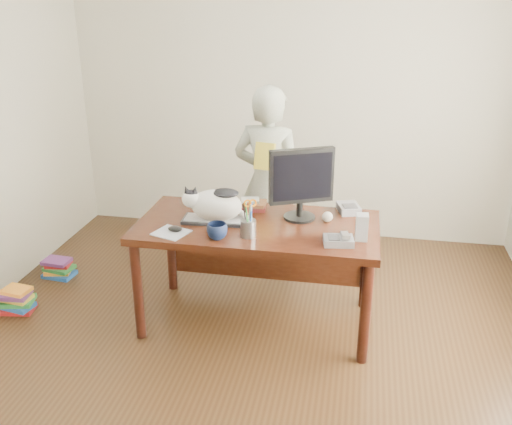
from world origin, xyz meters
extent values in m
plane|color=black|center=(0.00, 0.00, 0.00)|extent=(4.50, 4.50, 0.00)
plane|color=white|center=(0.00, 2.25, 1.35)|extent=(4.00, 0.00, 4.00)
cube|color=black|center=(0.00, 0.60, 0.72)|extent=(1.60, 0.80, 0.05)
cylinder|color=black|center=(-0.74, 0.26, 0.35)|extent=(0.07, 0.07, 0.70)
cylinder|color=black|center=(0.74, 0.26, 0.35)|extent=(0.07, 0.07, 0.70)
cylinder|color=black|center=(-0.74, 0.94, 0.35)|extent=(0.07, 0.07, 0.70)
cylinder|color=black|center=(0.74, 0.94, 0.35)|extent=(0.07, 0.07, 0.70)
cube|color=black|center=(0.00, 0.96, 0.40)|extent=(1.45, 0.03, 0.50)
cube|color=black|center=(-0.27, 0.58, 0.76)|extent=(0.46, 0.19, 0.02)
cube|color=#BCBCC1|center=(-0.27, 0.58, 0.77)|extent=(0.43, 0.16, 0.01)
ellipsoid|color=white|center=(-0.27, 0.58, 0.87)|extent=(0.35, 0.23, 0.21)
ellipsoid|color=white|center=(-0.43, 0.55, 0.91)|extent=(0.13, 0.13, 0.12)
ellipsoid|color=black|center=(-0.43, 0.55, 0.95)|extent=(0.09, 0.09, 0.04)
cone|color=black|center=(-0.46, 0.54, 0.98)|extent=(0.06, 0.06, 0.07)
cone|color=black|center=(-0.41, 0.54, 0.98)|extent=(0.06, 0.06, 0.07)
ellipsoid|color=black|center=(-0.21, 0.58, 0.96)|extent=(0.19, 0.15, 0.04)
cylinder|color=white|center=(-0.11, 0.64, 0.80)|extent=(0.11, 0.14, 0.05)
cylinder|color=black|center=(0.26, 0.75, 0.76)|extent=(0.28, 0.28, 0.02)
cylinder|color=black|center=(0.26, 0.75, 0.82)|extent=(0.06, 0.06, 0.10)
cube|color=black|center=(0.27, 0.73, 1.06)|extent=(0.42, 0.23, 0.37)
cube|color=black|center=(0.28, 0.71, 1.06)|extent=(0.36, 0.17, 0.31)
cylinder|color=gray|center=(-0.02, 0.39, 0.80)|extent=(0.13, 0.13, 0.11)
cylinder|color=black|center=(-0.04, 0.39, 0.90)|extent=(0.02, 0.05, 0.16)
cylinder|color=#0C47B3|center=(0.00, 0.39, 0.90)|extent=(0.02, 0.04, 0.16)
cylinder|color=red|center=(-0.03, 0.41, 0.90)|extent=(0.03, 0.04, 0.16)
cylinder|color=#187B2D|center=(-0.02, 0.37, 0.90)|extent=(0.03, 0.03, 0.16)
cylinder|color=silver|center=(-0.01, 0.39, 0.91)|extent=(0.03, 0.03, 0.12)
cylinder|color=silver|center=(0.00, 0.39, 0.91)|extent=(0.01, 0.03, 0.12)
torus|color=orange|center=(-0.02, 0.38, 0.97)|extent=(0.05, 0.04, 0.05)
torus|color=orange|center=(0.01, 0.40, 0.97)|extent=(0.05, 0.04, 0.05)
cube|color=silver|center=(-0.52, 0.35, 0.75)|extent=(0.26, 0.24, 0.00)
ellipsoid|color=black|center=(-0.50, 0.37, 0.77)|extent=(0.11, 0.09, 0.04)
imported|color=black|center=(-0.20, 0.32, 0.80)|extent=(0.18, 0.18, 0.10)
cube|color=slate|center=(0.55, 0.38, 0.77)|extent=(0.20, 0.16, 0.05)
cube|color=#3A3A3C|center=(0.52, 0.36, 0.80)|extent=(0.08, 0.10, 0.01)
cube|color=silver|center=(0.58, 0.39, 0.81)|extent=(0.07, 0.16, 0.05)
cube|color=gray|center=(0.68, 0.47, 0.83)|extent=(0.08, 0.09, 0.17)
sphere|color=silver|center=(0.45, 0.72, 0.79)|extent=(0.07, 0.07, 0.07)
cube|color=#4B1415|center=(-0.09, 0.85, 0.77)|extent=(0.22, 0.17, 0.03)
cube|color=brown|center=(-0.08, 0.85, 0.80)|extent=(0.18, 0.14, 0.03)
cube|color=silver|center=(-0.10, 0.85, 0.82)|extent=(0.14, 0.12, 0.02)
cube|color=slate|center=(0.59, 0.93, 0.78)|extent=(0.19, 0.22, 0.05)
cube|color=#3A3A3C|center=(0.60, 0.90, 0.80)|extent=(0.12, 0.12, 0.01)
imported|color=silver|center=(-0.05, 1.34, 0.78)|extent=(0.63, 0.47, 1.55)
cube|color=gold|center=(-0.05, 1.17, 1.05)|extent=(0.16, 0.11, 0.20)
cube|color=maroon|center=(-1.75, 0.40, 0.01)|extent=(0.25, 0.19, 0.03)
cube|color=#1A4C9D|center=(-1.74, 0.39, 0.04)|extent=(0.23, 0.18, 0.03)
cube|color=#257D32|center=(-1.76, 0.41, 0.08)|extent=(0.27, 0.22, 0.03)
cube|color=gold|center=(-1.75, 0.40, 0.11)|extent=(0.21, 0.16, 0.03)
cube|color=#632F75|center=(-1.76, 0.39, 0.14)|extent=(0.23, 0.17, 0.03)
cube|color=orange|center=(-1.74, 0.41, 0.17)|extent=(0.21, 0.17, 0.03)
cube|color=#1A4C9D|center=(-1.72, 0.95, 0.02)|extent=(0.25, 0.19, 0.03)
cube|color=orange|center=(-1.73, 0.96, 0.05)|extent=(0.22, 0.19, 0.03)
cube|color=#257D32|center=(-1.71, 0.94, 0.08)|extent=(0.24, 0.19, 0.03)
cube|color=maroon|center=(-1.72, 0.96, 0.11)|extent=(0.21, 0.16, 0.03)
cube|color=#632F75|center=(-1.73, 0.94, 0.14)|extent=(0.22, 0.17, 0.03)
camera|label=1|loc=(0.64, -2.83, 2.23)|focal=40.00mm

